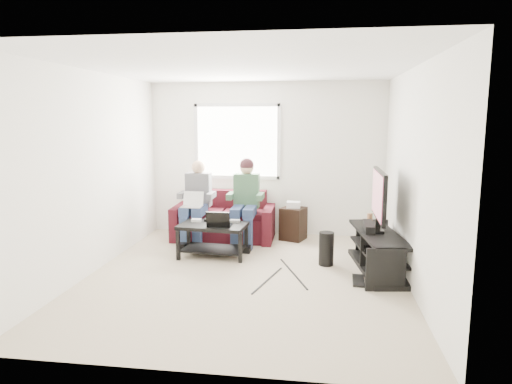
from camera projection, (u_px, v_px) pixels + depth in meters
The scene contains 26 objects.
floor at pixel (245, 276), 5.82m from camera, with size 4.50×4.50×0.00m, color #BCB492.
ceiling at pixel (244, 67), 5.40m from camera, with size 4.50×4.50×0.00m, color white.
wall_back at pixel (266, 159), 7.81m from camera, with size 4.50×4.50×0.00m, color white.
wall_front at pixel (196, 213), 3.41m from camera, with size 4.50×4.50×0.00m, color white.
wall_left at pixel (92, 173), 5.89m from camera, with size 4.50×4.50×0.00m, color white.
wall_right at pixel (413, 179), 5.34m from camera, with size 4.50×4.50×0.00m, color white.
window at pixel (237, 141), 7.81m from camera, with size 1.48×0.04×1.28m.
sofa at pixel (224, 221), 7.64m from camera, with size 1.67×0.84×0.78m.
person_left at pixel (196, 198), 7.36m from camera, with size 0.40×0.70×1.32m.
person_right at pixel (245, 196), 7.26m from camera, with size 0.40×0.71×1.36m.
laptop_silver at pixel (192, 203), 7.12m from camera, with size 0.32×0.22×0.24m, color silver, non-canonical shape.
coffee_table at pixel (213, 232), 6.64m from camera, with size 1.00×0.67×0.48m.
laptop_black at pixel (220, 217), 6.50m from camera, with size 0.34×0.24×0.24m, color black, non-canonical shape.
controller_a at pixel (196, 220), 6.77m from camera, with size 0.14×0.09×0.04m, color silver.
controller_b at pixel (209, 220), 6.80m from camera, with size 0.14×0.09×0.04m, color black.
controller_c at pixel (235, 221), 6.72m from camera, with size 0.14×0.09×0.04m, color gray.
tv_stand at pixel (378, 253), 6.04m from camera, with size 0.67×1.61×0.52m.
tv at pixel (379, 197), 6.01m from camera, with size 0.12×1.10×0.81m.
soundbar at pixel (369, 227), 6.10m from camera, with size 0.12×0.50×0.10m, color black.
drink_cup at pixel (370, 217), 6.60m from camera, with size 0.08×0.08×0.12m, color #9D6843.
console_white at pixel (382, 257), 5.63m from camera, with size 0.30×0.22×0.06m, color silver.
console_grey at pixel (375, 241), 6.32m from camera, with size 0.34×0.26×0.08m, color gray.
console_black at pixel (378, 249), 5.98m from camera, with size 0.38×0.30×0.07m, color black.
subwoofer at pixel (326, 249), 6.24m from camera, with size 0.20×0.20×0.46m, color black.
keyboard_floor at pixel (358, 280), 5.65m from camera, with size 0.14×0.42×0.02m, color black.
end_table at pixel (293, 223), 7.55m from camera, with size 0.36×0.36×0.64m.
Camera 1 is at (0.91, -5.50, 2.01)m, focal length 32.00 mm.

